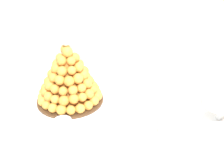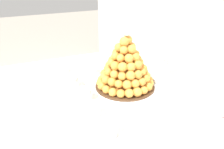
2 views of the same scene
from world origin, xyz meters
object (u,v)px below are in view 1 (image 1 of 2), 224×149
object	(u,v)px
dessert_cup_centre	(63,127)
dessert_cup_right	(136,135)
creme_brulee_ramekin	(9,104)
wine_glass	(80,53)
dessert_cup_mid_left	(25,126)
serving_tray	(73,112)
dessert_cup_mid_right	(98,133)
croquembouche	(69,77)

from	to	relation	value
dessert_cup_centre	dessert_cup_right	xyz separation A→B (m)	(0.24, 0.00, -0.00)
dessert_cup_centre	creme_brulee_ramekin	distance (m)	0.28
creme_brulee_ramekin	wine_glass	xyz separation A→B (m)	(0.20, 0.32, 0.09)
dessert_cup_right	creme_brulee_ramekin	distance (m)	0.50
dessert_cup_centre	wine_glass	bearing A→B (deg)	96.64
dessert_cup_mid_left	dessert_cup_centre	xyz separation A→B (m)	(0.13, 0.01, -0.00)
serving_tray	dessert_cup_mid_left	bearing A→B (deg)	-131.12
dessert_cup_mid_right	wine_glass	distance (m)	0.49
dessert_cup_right	creme_brulee_ramekin	size ratio (longest dim) A/B	0.58
serving_tray	dessert_cup_mid_left	distance (m)	0.19
dessert_cup_mid_right	wine_glass	size ratio (longest dim) A/B	0.40
dessert_cup_right	creme_brulee_ramekin	world-z (taller)	dessert_cup_right
serving_tray	dessert_cup_centre	bearing A→B (deg)	-87.79
dessert_cup_mid_right	croquembouche	bearing A→B (deg)	125.82
dessert_cup_mid_left	wine_glass	world-z (taller)	wine_glass
creme_brulee_ramekin	dessert_cup_centre	bearing A→B (deg)	-25.15
dessert_cup_mid_right	wine_glass	xyz separation A→B (m)	(-0.17, 0.45, 0.08)
wine_glass	dessert_cup_mid_right	bearing A→B (deg)	-69.42
wine_glass	dessert_cup_centre	bearing A→B (deg)	-83.36
croquembouche	dessert_cup_mid_left	distance (m)	0.24
dessert_cup_mid_left	dessert_cup_right	xyz separation A→B (m)	(0.37, 0.01, -0.00)
dessert_cup_mid_right	dessert_cup_mid_left	bearing A→B (deg)	-179.87
dessert_cup_mid_right	wine_glass	world-z (taller)	wine_glass
croquembouche	dessert_cup_centre	distance (m)	0.22
dessert_cup_centre	croquembouche	bearing A→B (deg)	100.12
dessert_cup_mid_left	creme_brulee_ramekin	bearing A→B (deg)	133.64
dessert_cup_mid_right	dessert_cup_right	xyz separation A→B (m)	(0.12, 0.01, -0.00)
croquembouche	dessert_cup_mid_left	size ratio (longest dim) A/B	4.45
dessert_cup_mid_left	creme_brulee_ramekin	size ratio (longest dim) A/B	0.60
croquembouche	dessert_cup_centre	size ratio (longest dim) A/B	4.44
dessert_cup_mid_right	creme_brulee_ramekin	size ratio (longest dim) A/B	0.63
dessert_cup_mid_right	serving_tray	bearing A→B (deg)	131.35
croquembouche	dessert_cup_mid_right	bearing A→B (deg)	-54.18
croquembouche	dessert_cup_centre	world-z (taller)	croquembouche
croquembouche	creme_brulee_ramekin	size ratio (longest dim) A/B	2.66
croquembouche	creme_brulee_ramekin	world-z (taller)	croquembouche
dessert_cup_centre	dessert_cup_right	distance (m)	0.24
dessert_cup_mid_left	dessert_cup_right	world-z (taller)	dessert_cup_mid_left
croquembouche	dessert_cup_mid_right	xyz separation A→B (m)	(0.15, -0.21, -0.08)
croquembouche	wine_glass	xyz separation A→B (m)	(-0.01, 0.24, 0.00)
serving_tray	croquembouche	bearing A→B (deg)	112.88
croquembouche	dessert_cup_right	distance (m)	0.35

